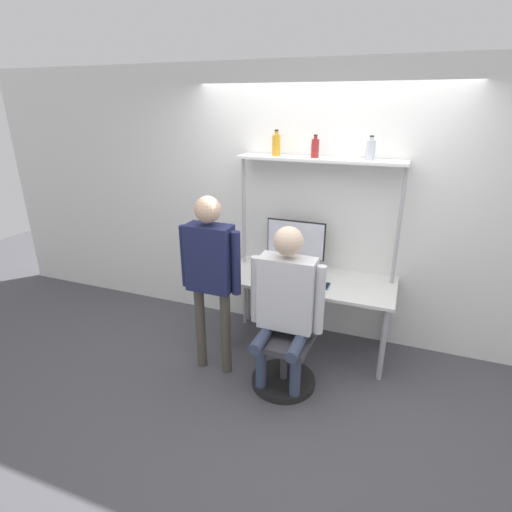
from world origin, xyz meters
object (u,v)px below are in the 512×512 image
Objects in this scene: person_seated at (286,297)px; bottle_amber at (276,145)px; bottle_clear at (371,150)px; office_chair at (286,354)px; laptop at (302,276)px; person_standing at (210,265)px; bottle_red at (315,148)px; monitor at (296,242)px; cell_phone at (325,286)px.

bottle_amber is at bearing 114.07° from person_seated.
office_chair is at bearing -120.11° from bottle_clear.
bottle_clear is (0.85, 0.00, -0.01)m from bottle_amber.
bottle_clear is (0.48, 0.29, 1.14)m from laptop.
person_standing is 8.15× the size of bottle_red.
bottle_clear reaches higher than office_chair.
bottle_amber reaches higher than bottle_red.
bottle_red is (-0.01, 0.85, 1.09)m from person_seated.
bottle_amber reaches higher than bottle_clear.
laptop is at bearing -37.76° from bottle_amber.
monitor is 0.39m from laptop.
laptop is 1.41× the size of bottle_clear.
bottle_red reaches higher than person_seated.
cell_phone is 0.73× the size of bottle_clear.
monitor is 1.11m from office_chair.
bottle_red is at bearing 90.90° from person_seated.
office_chair is 0.57m from person_seated.
person_standing is at bearing -120.58° from monitor.
bottle_red reaches higher than cell_phone.
cell_phone is 0.10× the size of person_seated.
office_chair is 1.85m from bottle_red.
monitor is 0.93m from bottle_red.
bottle_amber is (-0.37, 0.29, 1.15)m from laptop.
bottle_amber is (0.29, 0.87, 0.92)m from person_standing.
office_chair is at bearing 4.60° from person_standing.
monitor is 0.88m from person_seated.
bottle_clear reaches higher than person_standing.
person_seated is 1.38m from bottle_red.
office_chair is at bearing 87.41° from person_seated.
bottle_red is (-0.49, 0.00, -0.00)m from bottle_clear.
bottle_clear reaches higher than bottle_red.
monitor reaches higher than cell_phone.
bottle_red reaches higher than monitor.
cell_phone is 1.26m from bottle_clear.
bottle_amber reaches higher than monitor.
cell_phone is 1.39m from bottle_amber.
laptop is 1.25m from bottle_amber.
monitor is 0.56m from cell_phone.
bottle_clear is (0.63, 0.00, 0.92)m from monitor.
bottle_amber reaches higher than cell_phone.
laptop is at bearing 91.04° from office_chair.
monitor reaches higher than laptop.
bottle_clear is at bearing 37.17° from person_standing.
monitor is 0.36× the size of person_standing.
person_seated is at bearing -89.23° from laptop.
monitor is at bearing 100.69° from person_seated.
monitor is 0.64× the size of office_chair.
cell_phone is at bearing -4.22° from laptop.
person_standing is (-0.67, -0.05, 0.76)m from office_chair.
bottle_amber is at bearing 178.84° from monitor.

